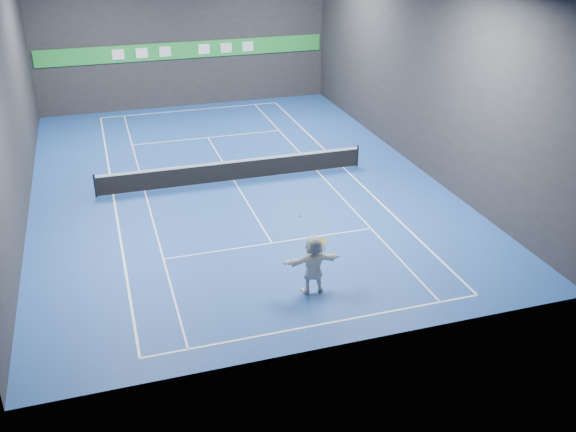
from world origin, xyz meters
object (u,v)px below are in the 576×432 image
object	(u,v)px
tennis_ball	(300,216)
tennis_racket	(322,243)
tennis_net	(234,170)
player	(313,264)

from	to	relation	value
tennis_ball	tennis_racket	bearing A→B (deg)	-4.39
tennis_racket	tennis_ball	bearing A→B (deg)	175.61
tennis_net	tennis_racket	size ratio (longest dim) A/B	22.33
tennis_ball	tennis_net	bearing A→B (deg)	89.72
tennis_ball	tennis_net	size ratio (longest dim) A/B	0.01
tennis_net	player	bearing A→B (deg)	-87.85
tennis_ball	tennis_racket	world-z (taller)	tennis_ball
player	tennis_racket	size ratio (longest dim) A/B	3.69
player	tennis_ball	size ratio (longest dim) A/B	29.45
tennis_net	tennis_racket	bearing A→B (deg)	-86.13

